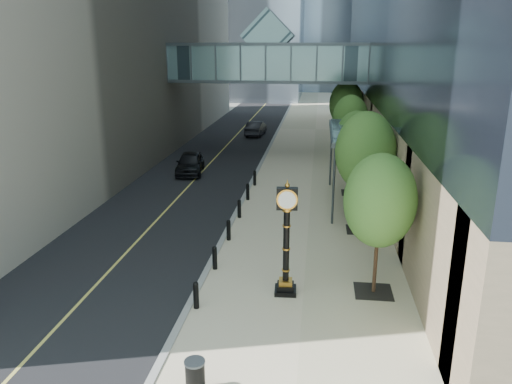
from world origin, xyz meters
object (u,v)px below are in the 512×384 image
at_px(street_clock, 286,247).
at_px(trash_bin, 195,378).
at_px(car_far, 256,128).
at_px(pedestrian, 374,194).
at_px(car_near, 190,163).

distance_m(street_clock, trash_bin, 6.33).
bearing_deg(car_far, pedestrian, 116.65).
distance_m(trash_bin, pedestrian, 17.28).
xyz_separation_m(pedestrian, car_near, (-12.24, 6.96, -0.18)).
relative_size(pedestrian, car_near, 0.41).
bearing_deg(car_far, street_clock, 103.30).
relative_size(car_near, car_far, 1.03).
bearing_deg(car_far, trash_bin, 99.08).
bearing_deg(car_far, car_near, 84.49).
distance_m(pedestrian, car_far, 24.88).
relative_size(street_clock, trash_bin, 4.73).
xyz_separation_m(trash_bin, car_far, (-3.34, 39.13, 0.22)).
bearing_deg(trash_bin, car_near, 104.76).
relative_size(pedestrian, car_far, 0.42).
bearing_deg(trash_bin, car_far, 94.88).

